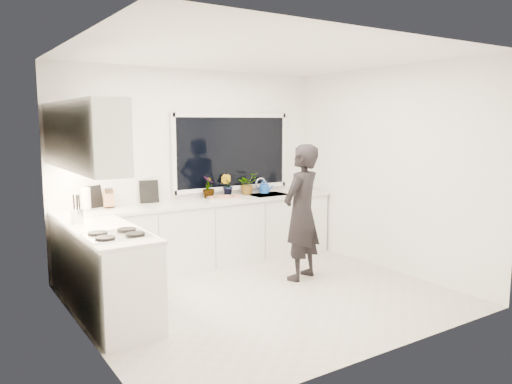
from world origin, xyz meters
TOP-DOWN VIEW (x-y plane):
  - floor at (0.00, 0.00)m, footprint 4.00×3.50m
  - wall_back at (0.00, 1.76)m, footprint 4.00×0.02m
  - wall_left at (-2.01, 0.00)m, footprint 0.02×3.50m
  - wall_right at (2.01, 0.00)m, footprint 0.02×3.50m
  - ceiling at (0.00, 0.00)m, footprint 4.00×3.50m
  - window at (0.60, 1.73)m, footprint 1.80×0.02m
  - base_cabinets_back at (0.00, 1.45)m, footprint 3.92×0.58m
  - base_cabinets_left at (-1.67, 0.35)m, footprint 0.58×1.60m
  - countertop_back at (0.00, 1.44)m, footprint 3.94×0.62m
  - countertop_left at (-1.67, 0.35)m, footprint 0.62×1.60m
  - upper_cabinets at (-1.79, 0.70)m, footprint 0.34×2.10m
  - sink at (1.05, 1.45)m, footprint 0.58×0.42m
  - faucet at (1.05, 1.65)m, footprint 0.03×0.03m
  - stovetop at (-1.69, -0.00)m, footprint 0.56×0.48m
  - person at (0.76, 0.28)m, footprint 0.73×0.61m
  - pizza_tray at (0.28, 1.42)m, footprint 0.55×0.48m
  - pizza at (0.28, 1.42)m, footprint 0.50×0.42m
  - watering_can at (1.09, 1.61)m, footprint 0.14×0.14m
  - paper_towel_roll at (-1.56, 1.55)m, footprint 0.12×0.12m
  - knife_block at (-1.27, 1.59)m, footprint 0.15×0.12m
  - utensil_crock at (-1.85, 0.80)m, footprint 0.16×0.16m
  - picture_frame_large at (-1.42, 1.69)m, footprint 0.21×0.11m
  - picture_frame_small at (-0.70, 1.69)m, footprint 0.25×0.06m
  - herb_plants at (0.58, 1.61)m, footprint 0.90×0.30m
  - soap_bottles at (1.60, 1.30)m, footprint 0.19×0.16m

SIDE VIEW (x-z plane):
  - floor at x=0.00m, z-range -0.02..0.00m
  - base_cabinets_back at x=0.00m, z-range 0.00..0.88m
  - base_cabinets_left at x=-1.67m, z-range 0.00..0.88m
  - person at x=0.76m, z-range 0.00..1.71m
  - sink at x=1.05m, z-range 0.80..0.94m
  - countertop_back at x=0.00m, z-range 0.88..0.92m
  - countertop_left at x=-1.67m, z-range 0.88..0.92m
  - stovetop at x=-1.69m, z-range 0.92..0.95m
  - pizza_tray at x=0.28m, z-range 0.92..0.95m
  - pizza at x=0.28m, z-range 0.95..0.96m
  - watering_can at x=1.09m, z-range 0.92..1.05m
  - utensil_crock at x=-1.85m, z-range 0.92..1.08m
  - faucet at x=1.05m, z-range 0.92..1.14m
  - knife_block at x=-1.27m, z-range 0.92..1.14m
  - paper_towel_roll at x=-1.56m, z-range 0.92..1.18m
  - soap_bottles at x=1.60m, z-range 0.91..1.20m
  - picture_frame_large at x=-1.42m, z-range 0.92..1.20m
  - picture_frame_small at x=-0.70m, z-range 0.92..1.22m
  - herb_plants at x=0.58m, z-range 0.92..1.24m
  - wall_back at x=0.00m, z-range 0.00..2.70m
  - wall_left at x=-2.01m, z-range 0.00..2.70m
  - wall_right at x=2.01m, z-range 0.00..2.70m
  - window at x=0.60m, z-range 1.05..2.05m
  - upper_cabinets at x=-1.79m, z-range 1.50..2.20m
  - ceiling at x=0.00m, z-range 2.70..2.72m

